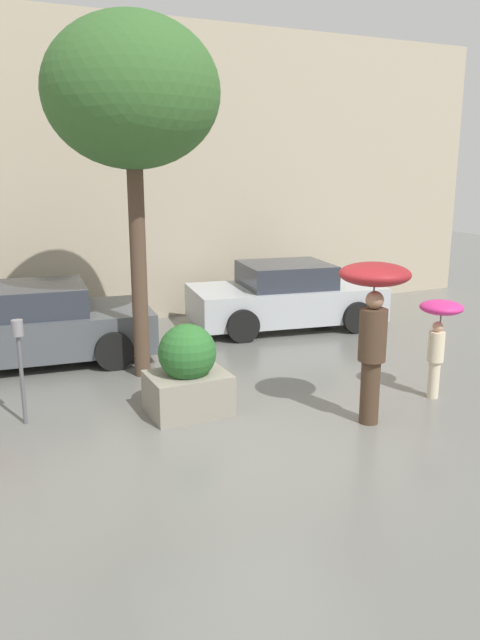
{
  "coord_description": "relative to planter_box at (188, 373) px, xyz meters",
  "views": [
    {
      "loc": [
        -3.02,
        -6.12,
        3.16
      ],
      "look_at": [
        0.62,
        1.6,
        1.05
      ],
      "focal_mm": 35.0,
      "sensor_mm": 36.0,
      "label": 1
    }
  ],
  "objects": [
    {
      "name": "ground_plane",
      "position": [
        0.36,
        -1.12,
        -0.54
      ],
      "size": [
        40.0,
        40.0,
        0.0
      ],
      "primitive_type": "plane",
      "color": "slate"
    },
    {
      "name": "building_facade",
      "position": [
        0.36,
        5.38,
        2.46
      ],
      "size": [
        18.0,
        0.3,
        6.0
      ],
      "color": "#B7A88E",
      "rests_on": "ground"
    },
    {
      "name": "planter_box",
      "position": [
        0.0,
        0.0,
        0.0
      ],
      "size": [
        1.03,
        0.79,
        1.2
      ],
      "color": "gray",
      "rests_on": "ground"
    },
    {
      "name": "person_adult",
      "position": [
        2.0,
        -1.19,
        0.97
      ],
      "size": [
        0.88,
        0.88,
        2.02
      ],
      "rotation": [
        0.0,
        0.0,
        1.0
      ],
      "color": "#473323",
      "rests_on": "ground"
    },
    {
      "name": "person_child",
      "position": [
        3.36,
        -0.9,
        0.49
      ],
      "size": [
        0.59,
        0.59,
        1.37
      ],
      "rotation": [
        0.0,
        0.0,
        0.51
      ],
      "color": "beige",
      "rests_on": "ground"
    },
    {
      "name": "parked_car_near",
      "position": [
        -1.52,
        3.22,
        0.05
      ],
      "size": [
        4.0,
        2.31,
        1.28
      ],
      "rotation": [
        0.0,
        0.0,
        1.47
      ],
      "color": "#4C5156",
      "rests_on": "ground"
    },
    {
      "name": "parked_car_far",
      "position": [
        3.4,
        3.49,
        0.05
      ],
      "size": [
        3.98,
        2.44,
        1.28
      ],
      "rotation": [
        0.0,
        0.0,
        1.42
      ],
      "color": "#B7BCC1",
      "rests_on": "ground"
    },
    {
      "name": "street_tree",
      "position": [
        -0.1,
        1.75,
        3.59
      ],
      "size": [
        2.5,
        2.5,
        5.23
      ],
      "color": "brown",
      "rests_on": "ground"
    },
    {
      "name": "parking_meter",
      "position": [
        -1.99,
        0.54,
        0.42
      ],
      "size": [
        0.14,
        0.14,
        1.35
      ],
      "color": "#595B60",
      "rests_on": "ground"
    }
  ]
}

